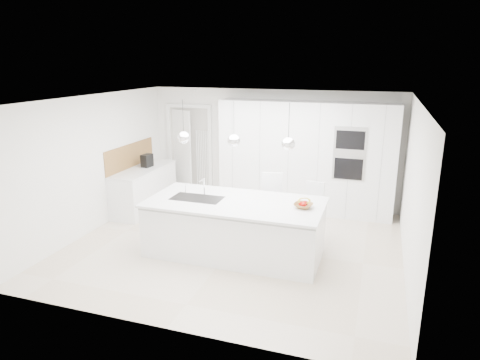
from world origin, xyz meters
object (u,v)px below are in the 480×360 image
(fruit_bowl, at_px, (303,206))
(bar_stool_right, at_px, (313,212))
(island_base, at_px, (234,229))
(espresso_machine, at_px, (147,161))
(bar_stool_left, at_px, (269,207))

(fruit_bowl, bearing_deg, bar_stool_right, 88.07)
(island_base, distance_m, bar_stool_right, 1.49)
(espresso_machine, xyz_separation_m, bar_stool_right, (3.66, -0.68, -0.52))
(island_base, distance_m, fruit_bowl, 1.21)
(espresso_machine, distance_m, bar_stool_right, 3.76)
(espresso_machine, bearing_deg, bar_stool_right, -4.59)
(island_base, distance_m, espresso_machine, 3.08)
(espresso_machine, bearing_deg, island_base, -27.14)
(island_base, bearing_deg, espresso_machine, 146.93)
(island_base, height_order, bar_stool_right, bar_stool_right)
(island_base, relative_size, fruit_bowl, 9.78)
(island_base, xyz_separation_m, fruit_bowl, (1.10, 0.08, 0.51))
(island_base, relative_size, bar_stool_right, 2.70)
(bar_stool_left, xyz_separation_m, bar_stool_right, (0.76, 0.14, -0.07))
(bar_stool_right, bearing_deg, bar_stool_left, -158.75)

